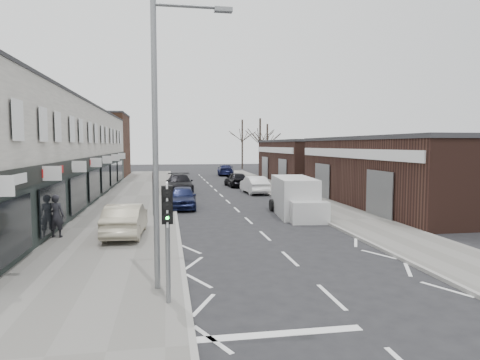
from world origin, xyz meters
name	(u,v)px	position (x,y,z in m)	size (l,w,h in m)	color
ground	(307,275)	(0.00, 0.00, 0.00)	(160.00, 160.00, 0.00)	black
pavement_left	(137,196)	(-6.75, 22.00, 0.06)	(5.50, 64.00, 0.12)	slate
pavement_right	(288,193)	(5.75, 22.00, 0.06)	(3.50, 64.00, 0.12)	slate
shop_terrace_left	(36,153)	(-13.50, 19.50, 3.55)	(8.00, 41.00, 7.10)	silver
brick_block_far	(95,146)	(-13.50, 45.00, 4.00)	(8.00, 10.00, 8.00)	#4C2F20
right_unit_near	(416,173)	(12.50, 14.00, 2.25)	(10.00, 18.00, 4.50)	#382019
right_unit_far	(316,162)	(12.50, 34.00, 2.25)	(10.00, 16.00, 4.50)	#382019
tree_far_a	(260,173)	(9.00, 48.00, 0.00)	(3.60, 3.60, 8.00)	#382D26
tree_far_b	(267,171)	(11.50, 54.00, 0.00)	(3.60, 3.60, 7.50)	#382D26
tree_far_c	(242,169)	(8.50, 60.00, 0.00)	(3.60, 3.60, 8.50)	#382D26
traffic_light	(167,214)	(-4.40, -2.02, 2.41)	(0.28, 0.60, 3.10)	slate
street_lamp	(162,128)	(-4.53, -0.80, 4.62)	(2.23, 0.22, 8.00)	slate
warning_sign	(153,179)	(-5.16, 12.00, 2.20)	(0.12, 0.80, 2.70)	slate
white_van	(295,198)	(3.02, 11.18, 1.06)	(2.51, 5.95, 2.25)	silver
sedan_on_pavement	(126,219)	(-6.24, 6.58, 0.84)	(1.53, 4.39, 1.45)	#A69D84
pedestrian	(56,216)	(-9.20, 6.77, 1.06)	(0.69, 0.45, 1.89)	black
parked_car_left_a	(183,197)	(-3.40, 15.23, 0.74)	(1.74, 4.32, 1.47)	#121839
parked_car_left_b	(179,184)	(-3.35, 24.21, 0.82)	(2.30, 5.67, 1.65)	black
parked_car_right_a	(254,185)	(2.99, 22.91, 0.74)	(1.57, 4.50, 1.48)	white
parked_car_right_b	(236,179)	(2.40, 29.02, 0.74)	(1.74, 4.32, 1.47)	black
parked_car_right_c	(225,170)	(3.50, 44.99, 0.73)	(2.06, 5.06, 1.47)	#13173C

